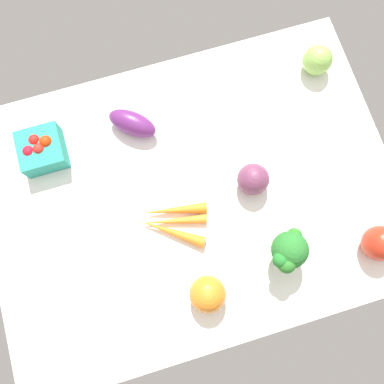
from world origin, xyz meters
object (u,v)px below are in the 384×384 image
broccoli_head (289,251)px  carrot_bunch (173,221)px  heirloom_tomato_green (317,60)px  bell_pepper_red (380,243)px  berry_basket (42,149)px  red_onion_center (253,179)px  eggplant (132,123)px  heirloom_tomato_orange (208,294)px

broccoli_head → carrot_bunch: bearing=147.4°
heirloom_tomato_green → bell_pepper_red: bell_pepper_red is taller
broccoli_head → berry_basket: bearing=140.2°
red_onion_center → bell_pepper_red: bearing=-44.8°
eggplant → heirloom_tomato_orange: bearing=-43.5°
bell_pepper_red → carrot_bunch: 49.87cm
heirloom_tomato_orange → heirloom_tomato_green: bearing=47.1°
berry_basket → red_onion_center: 53.74cm
carrot_bunch → heirloom_tomato_green: bearing=31.6°
red_onion_center → broccoli_head: size_ratio=0.67×
bell_pepper_red → heirloom_tomato_orange: bell_pepper_red is taller
bell_pepper_red → carrot_bunch: size_ratio=0.50×
berry_basket → eggplant: (23.74, 0.41, -0.42)cm
berry_basket → carrot_bunch: berry_basket is taller
carrot_bunch → heirloom_tomato_orange: bearing=-80.9°
berry_basket → eggplant: bearing=1.0°
berry_basket → eggplant: size_ratio=0.84×
heirloom_tomato_green → broccoli_head: (-25.12, -45.16, 3.52)cm
bell_pepper_red → heirloom_tomato_orange: size_ratio=1.04×
bell_pepper_red → broccoli_head: bearing=168.4°
bell_pepper_red → red_onion_center: 33.48cm
berry_basket → red_onion_center: bearing=-25.2°
eggplant → broccoli_head: (26.53, -42.35, 4.43)cm
eggplant → heirloom_tomato_orange: (5.97, -46.34, 1.30)cm
berry_basket → bell_pepper_red: size_ratio=1.21×
berry_basket → heirloom_tomato_orange: 54.71cm
berry_basket → heirloom_tomato_green: size_ratio=1.38×
eggplant → broccoli_head: broccoli_head is taller
heirloom_tomato_green → carrot_bunch: 57.30cm
eggplant → carrot_bunch: (2.92, -27.22, -1.65)cm
red_onion_center → heirloom_tomato_orange: bearing=-129.4°
red_onion_center → broccoli_head: 19.44cm
eggplant → berry_basket: bearing=-139.9°
broccoli_head → red_onion_center: bearing=95.0°
heirloom_tomato_green → carrot_bunch: heirloom_tomato_green is taller
berry_basket → heirloom_tomato_orange: size_ratio=1.26×
eggplant → carrot_bunch: eggplant is taller
eggplant → red_onion_center: size_ratio=1.63×
bell_pepper_red → heirloom_tomato_orange: 42.67cm
berry_basket → heirloom_tomato_orange: (29.71, -45.93, 0.88)cm
heirloom_tomato_green → broccoli_head: broccoli_head is taller
heirloom_tomato_green → broccoli_head: bearing=-119.1°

